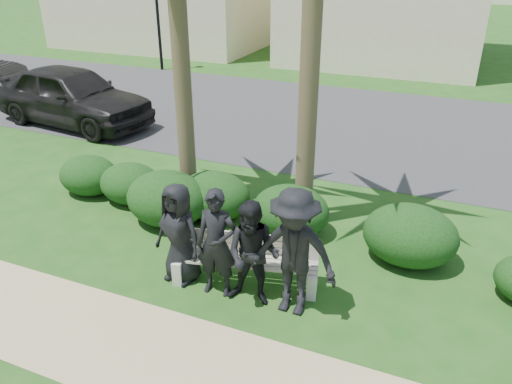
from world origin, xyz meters
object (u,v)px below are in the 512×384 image
at_px(park_bench, 246,264).
at_px(man_b, 217,243).
at_px(man_d, 294,253).
at_px(car_a, 72,96).
at_px(man_a, 179,234).
at_px(man_c, 253,254).

distance_m(park_bench, man_b, 0.66).
height_order(park_bench, man_d, man_d).
height_order(park_bench, car_a, car_a).
height_order(man_a, man_d, man_d).
relative_size(man_d, car_a, 0.38).
height_order(man_b, man_c, man_b).
relative_size(man_b, man_c, 1.04).
xyz_separation_m(man_b, car_a, (-7.21, 5.35, 0.00)).
xyz_separation_m(man_a, car_a, (-6.55, 5.27, 0.04)).
distance_m(man_c, man_d, 0.59).
bearing_deg(park_bench, man_b, -144.56).
bearing_deg(man_c, man_a, 170.61).
distance_m(man_c, car_a, 9.44).
xyz_separation_m(man_a, man_d, (1.78, -0.05, 0.14)).
xyz_separation_m(man_c, man_d, (0.57, 0.04, 0.14)).
bearing_deg(man_a, man_c, 5.12).
bearing_deg(man_d, man_c, -175.27).
bearing_deg(man_b, car_a, 136.34).
bearing_deg(man_b, park_bench, 41.35).
xyz_separation_m(man_b, man_d, (1.12, 0.02, 0.11)).
height_order(park_bench, man_b, man_b).
bearing_deg(man_a, park_bench, 24.68).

